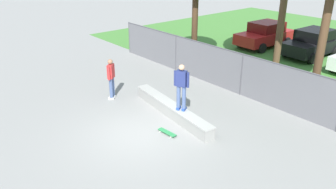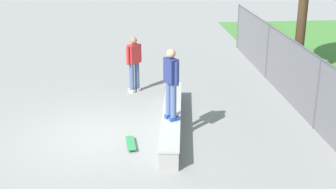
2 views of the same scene
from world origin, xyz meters
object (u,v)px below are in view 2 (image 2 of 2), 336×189
at_px(concrete_ledge, 172,119).
at_px(bystander, 134,62).
at_px(skateboarder, 171,81).
at_px(skateboard, 131,143).

xyz_separation_m(concrete_ledge, bystander, (-2.98, -0.93, 0.76)).
bearing_deg(skateboarder, bystander, -166.72).
height_order(concrete_ledge, bystander, bystander).
height_order(concrete_ledge, skateboarder, skateboarder).
bearing_deg(skateboarder, skateboard, -68.76).
xyz_separation_m(concrete_ledge, skateboarder, (0.63, -0.08, 1.26)).
height_order(skateboarder, bystander, skateboarder).
xyz_separation_m(skateboarder, skateboard, (0.40, -1.03, -1.43)).
relative_size(concrete_ledge, bystander, 2.66).
bearing_deg(bystander, skateboard, -2.50).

